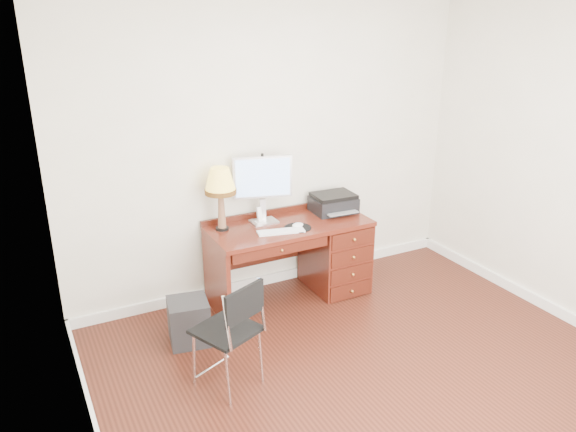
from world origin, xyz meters
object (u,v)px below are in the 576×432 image
monitor (262,181)px  chair (229,326)px  phone (259,220)px  desk (319,251)px  printer (333,203)px  leg_lamp (220,185)px  equipment_box (189,321)px

monitor → chair: size_ratio=0.73×
phone → chair: phone is taller
monitor → desk: bearing=-2.7°
printer → phone: size_ratio=2.51×
monitor → leg_lamp: 0.41m
desk → equipment_box: size_ratio=4.01×
equipment_box → chair: bearing=-74.0°
equipment_box → desk: bearing=22.3°
phone → leg_lamp: bearing=169.2°
printer → chair: (-1.55, -1.15, -0.32)m
chair → printer: bearing=12.9°
desk → chair: size_ratio=1.75×
monitor → phone: 0.36m
desk → phone: bearing=170.8°
printer → desk: bearing=-152.0°
phone → equipment_box: size_ratio=0.46×
equipment_box → monitor: bearing=37.9°
chair → equipment_box: chair is taller
desk → leg_lamp: leg_lamp is taller
chair → equipment_box: size_ratio=2.28×
monitor → printer: size_ratio=1.46×
printer → equipment_box: (-1.63, -0.41, -0.65)m
monitor → chair: monitor is taller
printer → chair: size_ratio=0.50×
desk → leg_lamp: bearing=170.9°
printer → leg_lamp: 1.18m
desk → phone: (-0.58, 0.09, 0.39)m
monitor → printer: monitor is taller
desk → leg_lamp: (-0.92, 0.15, 0.76)m
desk → phone: phone is taller
desk → printer: printer is taller
equipment_box → phone: bearing=35.7°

